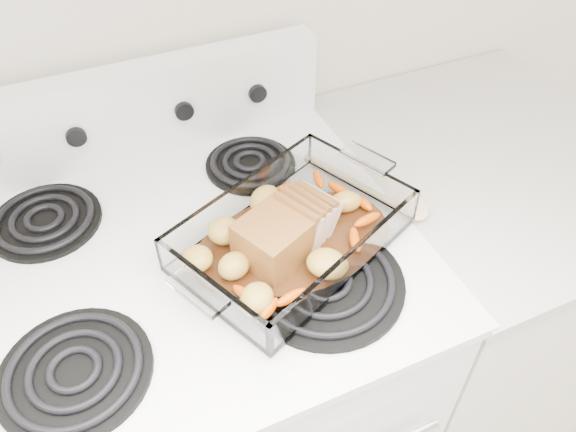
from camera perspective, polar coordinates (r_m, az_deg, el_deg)
name	(u,v)px	position (r m, az deg, el deg)	size (l,w,h in m)	color
electric_range	(206,389)	(1.31, -8.33, -16.97)	(0.78, 0.70, 1.12)	white
counter_right	(452,295)	(1.52, 16.36, -7.72)	(0.58, 0.68, 0.93)	white
baking_dish	(293,237)	(0.91, 0.51, -2.10)	(0.36, 0.24, 0.07)	white
pork_roast	(279,230)	(0.89, -0.95, -1.44)	(0.18, 0.09, 0.08)	brown
roast_vegetables	(283,221)	(0.93, -0.53, -0.52)	(0.32, 0.18, 0.04)	#EA4405
wooden_spoon	(383,194)	(1.03, 9.67, 2.20)	(0.15, 0.25, 0.02)	beige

